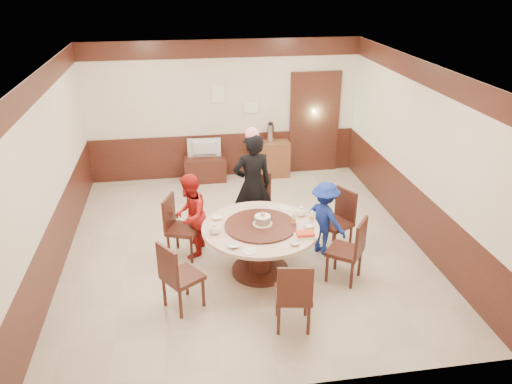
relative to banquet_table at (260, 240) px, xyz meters
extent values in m
plane|color=beige|center=(-0.13, 0.79, -0.53)|extent=(6.00, 6.00, 0.00)
plane|color=white|center=(-0.13, 0.79, 2.27)|extent=(6.00, 6.00, 0.00)
cube|color=beige|center=(-0.13, 3.79, 0.87)|extent=(5.50, 0.04, 2.80)
cube|color=beige|center=(-0.13, -2.21, 0.87)|extent=(5.50, 0.04, 2.80)
cube|color=beige|center=(-2.88, 0.79, 0.87)|extent=(0.04, 6.00, 2.80)
cube|color=beige|center=(2.62, 0.79, 0.87)|extent=(0.04, 6.00, 2.80)
cube|color=#3F1B13|center=(-0.13, 0.79, -0.08)|extent=(5.50, 6.00, 0.90)
cube|color=#3F1B13|center=(-0.13, 0.79, 2.09)|extent=(5.50, 6.00, 0.35)
cube|color=#3F1B13|center=(1.77, 3.74, 0.52)|extent=(1.05, 0.08, 2.18)
cube|color=#91E097|center=(1.77, 3.76, 0.52)|extent=(0.88, 0.02, 2.05)
cylinder|color=#3F1B13|center=(0.00, 0.00, -0.50)|extent=(0.83, 0.83, 0.06)
cylinder|color=#3F1B13|center=(0.00, 0.00, -0.18)|extent=(0.33, 0.33, 0.65)
cylinder|color=#D4AD9A|center=(0.00, 0.00, 0.19)|extent=(1.65, 1.65, 0.05)
cylinder|color=#3F1B13|center=(0.00, 0.00, 0.23)|extent=(1.01, 1.01, 0.03)
cube|color=#3F1B13|center=(1.25, 0.45, -0.08)|extent=(0.60, 0.60, 0.06)
cube|color=#3F1B13|center=(1.43, 0.55, 0.19)|extent=(0.23, 0.39, 0.50)
cube|color=#3F1B13|center=(1.25, 0.45, -0.32)|extent=(0.36, 0.36, 0.42)
cube|color=#3F1B13|center=(0.22, 1.16, -0.08)|extent=(0.49, 0.49, 0.06)
cube|color=#3F1B13|center=(0.20, 1.37, 0.19)|extent=(0.42, 0.09, 0.50)
cube|color=#3F1B13|center=(0.22, 1.16, -0.32)|extent=(0.36, 0.36, 0.42)
cube|color=#3F1B13|center=(-1.08, 0.63, -0.08)|extent=(0.57, 0.57, 0.06)
cube|color=#3F1B13|center=(-1.27, 0.70, 0.19)|extent=(0.19, 0.41, 0.50)
cube|color=#3F1B13|center=(-1.08, 0.63, -0.32)|extent=(0.36, 0.36, 0.42)
cube|color=#3F1B13|center=(-1.12, -0.63, -0.08)|extent=(0.61, 0.61, 0.06)
cube|color=#3F1B13|center=(-1.29, -0.75, 0.19)|extent=(0.27, 0.37, 0.50)
cube|color=#3F1B13|center=(-1.12, -0.63, -0.32)|extent=(0.36, 0.36, 0.42)
cube|color=#3F1B13|center=(0.20, -1.23, -0.08)|extent=(0.50, 0.50, 0.06)
cube|color=#3F1B13|center=(0.17, -1.43, 0.19)|extent=(0.42, 0.10, 0.50)
cube|color=#3F1B13|center=(0.20, -1.23, -0.32)|extent=(0.36, 0.36, 0.42)
cube|color=#3F1B13|center=(1.13, -0.36, -0.08)|extent=(0.62, 0.62, 0.06)
cube|color=#3F1B13|center=(1.30, -0.48, 0.19)|extent=(0.28, 0.36, 0.50)
cube|color=#3F1B13|center=(1.13, -0.36, -0.32)|extent=(0.36, 0.36, 0.42)
imported|color=black|center=(0.06, 1.18, 0.34)|extent=(0.68, 0.48, 1.74)
imported|color=red|center=(-0.96, 0.67, 0.12)|extent=(0.62, 0.73, 1.31)
imported|color=navy|center=(1.06, 0.41, 0.05)|extent=(0.80, 0.87, 1.17)
cylinder|color=white|center=(0.03, 0.01, 0.25)|extent=(0.28, 0.28, 0.01)
cylinder|color=gray|center=(0.03, 0.01, 0.31)|extent=(0.22, 0.22, 0.10)
cylinder|color=white|center=(0.03, 0.01, 0.37)|extent=(0.22, 0.22, 0.01)
sphere|color=pink|center=(0.03, 0.01, 0.41)|extent=(0.06, 0.06, 0.06)
ellipsoid|color=white|center=(-0.65, -0.11, 0.28)|extent=(0.17, 0.15, 0.13)
ellipsoid|color=white|center=(0.64, 0.22, 0.28)|extent=(0.17, 0.15, 0.13)
imported|color=white|center=(-0.58, 0.32, 0.24)|extent=(0.15, 0.15, 0.04)
imported|color=white|center=(0.36, -0.57, 0.24)|extent=(0.13, 0.13, 0.04)
imported|color=white|center=(-0.44, -0.50, 0.24)|extent=(0.16, 0.16, 0.04)
imported|color=white|center=(0.66, -0.14, 0.24)|extent=(0.15, 0.15, 0.05)
cylinder|color=white|center=(-0.25, -0.65, 0.22)|extent=(0.18, 0.18, 0.01)
cylinder|color=white|center=(0.45, 0.50, 0.22)|extent=(0.18, 0.18, 0.01)
cube|color=white|center=(0.55, -0.37, 0.23)|extent=(0.30, 0.20, 0.02)
cube|color=red|center=(0.55, -0.37, 0.26)|extent=(0.24, 0.15, 0.04)
cylinder|color=white|center=(0.48, -0.01, 0.30)|extent=(0.06, 0.06, 0.16)
cylinder|color=white|center=(0.74, 0.02, 0.30)|extent=(0.06, 0.06, 0.16)
cube|color=#3F1B13|center=(-0.57, 3.54, -0.28)|extent=(0.85, 0.45, 0.50)
imported|color=gray|center=(-0.57, 3.54, 0.16)|extent=(0.68, 0.13, 0.39)
cube|color=brown|center=(0.80, 3.57, -0.16)|extent=(0.80, 0.40, 0.75)
cylinder|color=silver|center=(0.80, 3.57, 0.41)|extent=(0.15, 0.15, 0.38)
cube|color=white|center=(-0.23, 3.75, 1.22)|extent=(0.25, 0.00, 0.35)
cube|color=white|center=(0.42, 3.75, 0.92)|extent=(0.30, 0.00, 0.22)
camera|label=1|loc=(-1.02, -6.07, 3.56)|focal=35.00mm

